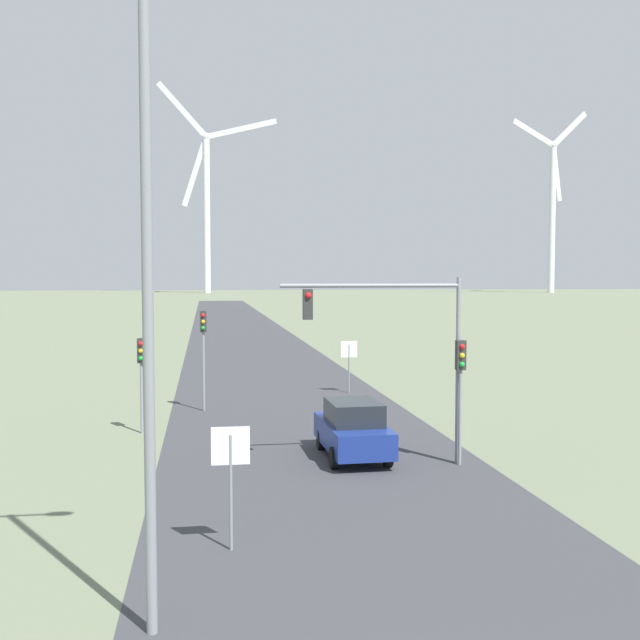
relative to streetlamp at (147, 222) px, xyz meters
The scene contains 11 objects.
road_surface 42.93m from the streetlamp, 84.04° to the left, with size 10.00×240.00×0.01m.
streetlamp is the anchor object (origin of this frame).
stop_sign_near 6.06m from the streetlamp, 68.30° to the left, with size 0.81×0.07×2.63m.
stop_sign_far 25.64m from the streetlamp, 71.83° to the left, with size 0.81×0.07×2.56m.
traffic_light_post_near_left 20.31m from the streetlamp, 87.73° to the left, with size 0.28×0.34×4.27m.
traffic_light_post_near_right 13.35m from the streetlamp, 48.31° to the left, with size 0.28×0.33×3.81m.
traffic_light_post_mid_left 16.31m from the streetlamp, 95.23° to the left, with size 0.28×0.34×3.49m.
traffic_light_mast_overhead 12.01m from the streetlamp, 56.33° to the left, with size 5.53×0.34×5.72m.
car_approaching 13.49m from the streetlamp, 63.40° to the left, with size 1.91×4.15×1.83m.
wind_turbine_left 242.87m from the streetlamp, 89.62° to the left, with size 39.36×9.12×70.24m.
wind_turbine_center 258.70m from the streetlamp, 62.77° to the left, with size 31.44×11.15×62.61m.
Camera 1 is at (-3.50, -6.21, 5.76)m, focal length 42.00 mm.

